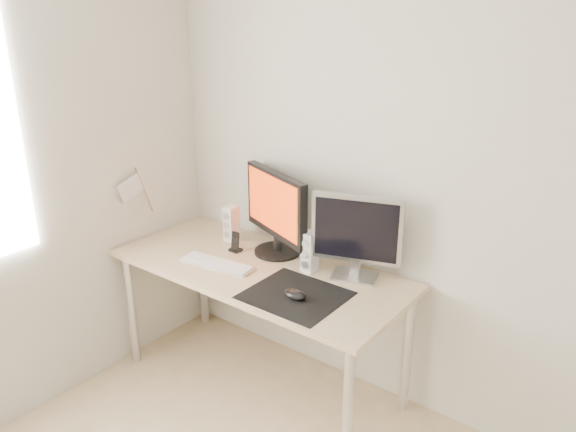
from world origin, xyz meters
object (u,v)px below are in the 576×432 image
Objects in this scene: keyboard at (217,263)px; phone_dock at (235,245)px; speaker_right at (310,252)px; main_monitor at (276,210)px; mouse at (295,295)px; second_monitor at (356,233)px; speaker_left at (231,224)px; desk at (259,280)px.

keyboard is 3.79× the size of phone_dock.
speaker_right is 0.48m from phone_dock.
main_monitor reaches higher than phone_dock.
mouse is 0.55× the size of speaker_right.
phone_dock is (-0.70, -0.12, -0.21)m from second_monitor.
speaker_right is (0.59, -0.05, 0.00)m from speaker_left.
main_monitor reaches higher than second_monitor.
phone_dock reaches higher than keyboard.
second_monitor reaches higher than keyboard.
speaker_left is at bearing -178.53° from second_monitor.
speaker_left is (-0.36, 0.18, 0.18)m from desk.
desk is 0.60m from second_monitor.
desk is 0.24m from keyboard.
main_monitor reaches higher than speaker_left.
second_monitor is (0.11, 0.36, 0.22)m from mouse.
desk is 3.64× the size of second_monitor.
main_monitor is at bearing 166.30° from speaker_right.
speaker_left is at bearing 154.54° from mouse.
desk is 3.02× the size of main_monitor.
phone_dock is at bearing -170.23° from second_monitor.
phone_dock is at bearing -39.41° from speaker_left.
speaker_right is (0.23, 0.13, 0.18)m from desk.
phone_dock is at bearing -173.82° from speaker_right.
keyboard is (-0.55, 0.05, -0.02)m from mouse.
mouse is 0.55× the size of speaker_left.
mouse is 0.26× the size of second_monitor.
speaker_right reaches higher than desk.
main_monitor is 1.23× the size of keyboard.
phone_dock is (-0.47, -0.05, -0.07)m from speaker_right.
desk is at bearing -156.94° from second_monitor.
main_monitor is 4.65× the size of phone_dock.
mouse is at bearing -24.61° from desk.
mouse is at bearing -106.36° from second_monitor.
main_monitor is 1.20× the size of second_monitor.
speaker_right is at bearing -13.70° from main_monitor.
second_monitor reaches higher than phone_dock.
mouse is 0.55m from keyboard.
desk is (-0.36, 0.16, -0.10)m from mouse.
keyboard is at bearing -77.79° from phone_dock.
speaker_left is at bearing 153.70° from desk.
desk is at bearing 30.71° from keyboard.
speaker_left is at bearing -176.85° from main_monitor.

